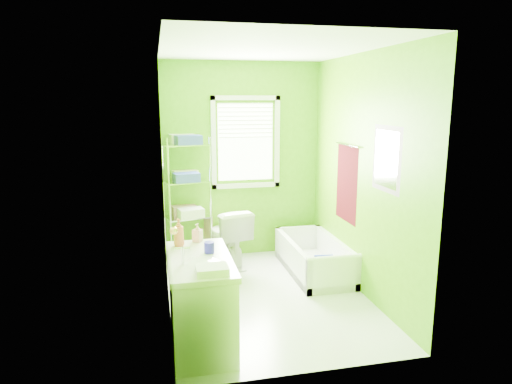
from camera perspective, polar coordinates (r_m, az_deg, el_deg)
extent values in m
plane|color=silver|center=(5.11, 1.40, -12.89)|extent=(2.90, 2.90, 0.00)
cube|color=#4D9507|center=(6.13, -1.79, 3.90)|extent=(2.10, 0.04, 2.60)
cube|color=#4D9507|center=(3.37, 7.43, -2.55)|extent=(2.10, 0.04, 2.60)
cube|color=#4D9507|center=(4.59, -11.35, 1.10)|extent=(0.04, 2.90, 2.60)
cube|color=#4D9507|center=(5.08, 13.07, 2.02)|extent=(0.04, 2.90, 2.60)
cube|color=white|center=(4.68, 1.57, 17.50)|extent=(2.10, 2.90, 0.04)
cube|color=white|center=(6.10, -1.32, 6.23)|extent=(0.74, 0.01, 1.01)
cube|color=white|center=(6.16, -1.26, 0.83)|extent=(0.92, 0.05, 0.06)
cube|color=white|center=(6.05, -1.31, 11.69)|extent=(0.92, 0.05, 0.06)
cube|color=white|center=(6.01, -5.33, 6.10)|extent=(0.06, 0.05, 1.22)
cube|color=white|center=(6.17, 2.66, 6.29)|extent=(0.06, 0.05, 1.22)
cube|color=white|center=(6.05, -1.29, 8.94)|extent=(0.72, 0.02, 0.50)
cube|color=white|center=(3.69, -10.62, -6.23)|extent=(0.02, 0.80, 2.00)
sphere|color=gold|center=(4.01, -10.24, -4.79)|extent=(0.07, 0.07, 0.07)
cube|color=#41070C|center=(5.41, 11.27, 1.05)|extent=(0.02, 0.58, 0.90)
cylinder|color=silver|center=(5.34, 11.31, 5.80)|extent=(0.02, 0.62, 0.02)
cube|color=#CC5972|center=(4.55, 16.03, 3.98)|extent=(0.02, 0.54, 0.64)
cube|color=white|center=(4.55, 15.95, 3.98)|extent=(0.01, 0.44, 0.54)
cube|color=white|center=(5.80, 7.20, -9.47)|extent=(0.63, 1.35, 0.09)
cube|color=white|center=(5.66, 4.49, -8.24)|extent=(0.06, 1.35, 0.41)
cube|color=white|center=(5.84, 9.89, -7.74)|extent=(0.06, 1.35, 0.41)
cube|color=white|center=(5.18, 9.66, -10.29)|extent=(0.63, 0.06, 0.41)
cube|color=white|center=(6.32, 5.27, -6.11)|extent=(0.63, 0.06, 0.41)
cylinder|color=white|center=(5.11, 9.74, -8.17)|extent=(0.63, 0.06, 0.06)
cylinder|color=#1222B0|center=(5.40, 8.75, -10.30)|extent=(0.32, 0.32, 0.06)
cylinder|color=yellow|center=(5.38, 8.77, -9.79)|extent=(0.30, 0.30, 0.05)
cube|color=#1222B0|center=(5.47, 8.45, -8.84)|extent=(0.23, 0.06, 0.21)
imported|color=white|center=(5.88, -3.54, -5.60)|extent=(0.58, 0.83, 0.77)
cube|color=white|center=(4.11, -6.93, -13.66)|extent=(0.51, 1.01, 0.74)
cube|color=silver|center=(3.96, -7.07, -8.50)|extent=(0.54, 1.04, 0.05)
ellipsoid|color=white|center=(3.84, -6.57, -9.25)|extent=(0.35, 0.45, 0.12)
cylinder|color=silver|center=(3.79, -9.14, -7.98)|extent=(0.03, 0.03, 0.16)
cylinder|color=silver|center=(3.77, -9.17, -6.97)|extent=(0.12, 0.02, 0.02)
imported|color=#DE6041|center=(4.25, -9.63, -5.02)|extent=(0.12, 0.12, 0.26)
imported|color=pink|center=(4.37, -7.33, -5.04)|extent=(0.11, 0.11, 0.17)
cylinder|color=#201BB0|center=(4.05, -5.87, -6.91)|extent=(0.09, 0.09, 0.10)
cube|color=white|center=(3.59, -5.52, -9.69)|extent=(0.25, 0.20, 0.06)
cylinder|color=silver|center=(5.71, -10.72, -1.67)|extent=(0.02, 0.02, 1.66)
cylinder|color=silver|center=(6.02, -11.45, -1.03)|extent=(0.02, 0.02, 1.66)
cylinder|color=silver|center=(5.85, -5.68, -1.20)|extent=(0.02, 0.02, 1.66)
cylinder|color=silver|center=(6.15, -6.64, -0.60)|extent=(0.02, 0.02, 1.66)
cube|color=silver|center=(6.11, -8.41, -7.29)|extent=(0.61, 0.45, 0.02)
cube|color=silver|center=(5.98, -8.54, -3.05)|extent=(0.61, 0.45, 0.02)
cube|color=silver|center=(5.88, -8.68, 1.35)|extent=(0.61, 0.45, 0.02)
cube|color=silver|center=(5.81, -8.82, 5.87)|extent=(0.61, 0.45, 0.02)
cube|color=#3047B0|center=(5.71, -8.45, 6.45)|extent=(0.35, 0.27, 0.11)
cube|color=white|center=(5.93, -9.23, 6.61)|extent=(0.35, 0.27, 0.11)
cube|color=#3047B0|center=(5.76, -8.69, 1.81)|extent=(0.35, 0.27, 0.11)
cube|color=#DFE189|center=(5.99, -8.86, 2.17)|extent=(0.35, 0.27, 0.11)
cube|color=white|center=(5.89, -8.13, -2.60)|extent=(0.35, 0.27, 0.11)
cube|color=#CD8C93|center=(6.08, -9.04, -2.17)|extent=(0.35, 0.27, 0.11)
cube|color=#CD8C93|center=(6.12, -5.99, -5.16)|extent=(0.08, 0.29, 0.52)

